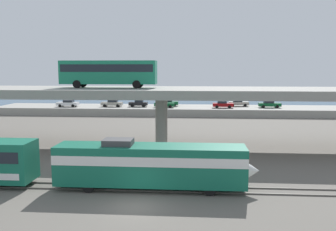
{
  "coord_description": "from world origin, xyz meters",
  "views": [
    {
      "loc": [
        4.34,
        -25.36,
        9.96
      ],
      "look_at": [
        0.56,
        23.47,
        3.68
      ],
      "focal_mm": 39.31,
      "sensor_mm": 36.0,
      "label": 1
    }
  ],
  "objects_px": {
    "train_locomotive": "(160,163)",
    "parked_car_0": "(164,104)",
    "parked_car_1": "(269,104)",
    "parked_car_2": "(223,104)",
    "transit_bus_on_overpass": "(108,71)",
    "parked_car_4": "(112,103)",
    "parked_car_3": "(238,103)",
    "parked_car_5": "(138,103)",
    "parked_car_6": "(169,103)",
    "parked_car_7": "(68,103)"
  },
  "relations": [
    {
      "from": "train_locomotive",
      "to": "parked_car_0",
      "type": "xyz_separation_m",
      "value": [
        -3.94,
        48.99,
        0.18
      ]
    },
    {
      "from": "parked_car_1",
      "to": "parked_car_2",
      "type": "distance_m",
      "value": 10.06
    },
    {
      "from": "transit_bus_on_overpass",
      "to": "parked_car_2",
      "type": "bearing_deg",
      "value": -116.92
    },
    {
      "from": "transit_bus_on_overpass",
      "to": "parked_car_4",
      "type": "height_order",
      "value": "transit_bus_on_overpass"
    },
    {
      "from": "parked_car_0",
      "to": "parked_car_3",
      "type": "bearing_deg",
      "value": 13.44
    },
    {
      "from": "parked_car_5",
      "to": "parked_car_6",
      "type": "bearing_deg",
      "value": -162.39
    },
    {
      "from": "transit_bus_on_overpass",
      "to": "parked_car_1",
      "type": "height_order",
      "value": "transit_bus_on_overpass"
    },
    {
      "from": "parked_car_0",
      "to": "parked_car_1",
      "type": "xyz_separation_m",
      "value": [
        22.51,
        1.33,
        0.0
      ]
    },
    {
      "from": "parked_car_1",
      "to": "parked_car_6",
      "type": "xyz_separation_m",
      "value": [
        -21.76,
        1.93,
        -0.0
      ]
    },
    {
      "from": "parked_car_4",
      "to": "parked_car_7",
      "type": "distance_m",
      "value": 9.69
    },
    {
      "from": "parked_car_7",
      "to": "parked_car_1",
      "type": "bearing_deg",
      "value": -178.16
    },
    {
      "from": "parked_car_2",
      "to": "parked_car_5",
      "type": "bearing_deg",
      "value": 176.57
    },
    {
      "from": "parked_car_4",
      "to": "parked_car_1",
      "type": "bearing_deg",
      "value": -179.01
    },
    {
      "from": "parked_car_1",
      "to": "parked_car_4",
      "type": "xyz_separation_m",
      "value": [
        -34.06,
        -0.59,
        0.0
      ]
    },
    {
      "from": "parked_car_2",
      "to": "parked_car_7",
      "type": "relative_size",
      "value": 0.92
    },
    {
      "from": "parked_car_6",
      "to": "parked_car_2",
      "type": "bearing_deg",
      "value": -15.04
    },
    {
      "from": "parked_car_3",
      "to": "parked_car_7",
      "type": "distance_m",
      "value": 37.64
    },
    {
      "from": "parked_car_2",
      "to": "parked_car_3",
      "type": "height_order",
      "value": "same"
    },
    {
      "from": "parked_car_4",
      "to": "parked_car_5",
      "type": "distance_m",
      "value": 5.8
    },
    {
      "from": "transit_bus_on_overpass",
      "to": "parked_car_4",
      "type": "relative_size",
      "value": 2.59
    },
    {
      "from": "parked_car_2",
      "to": "parked_car_4",
      "type": "height_order",
      "value": "same"
    },
    {
      "from": "parked_car_0",
      "to": "parked_car_5",
      "type": "height_order",
      "value": "same"
    },
    {
      "from": "parked_car_5",
      "to": "parked_car_6",
      "type": "xyz_separation_m",
      "value": [
        6.52,
        2.07,
        0.0
      ]
    },
    {
      "from": "parked_car_0",
      "to": "transit_bus_on_overpass",
      "type": "bearing_deg",
      "value": -97.2
    },
    {
      "from": "transit_bus_on_overpass",
      "to": "train_locomotive",
      "type": "bearing_deg",
      "value": 116.35
    },
    {
      "from": "parked_car_5",
      "to": "parked_car_7",
      "type": "relative_size",
      "value": 0.86
    },
    {
      "from": "parked_car_3",
      "to": "parked_car_4",
      "type": "relative_size",
      "value": 0.95
    },
    {
      "from": "parked_car_2",
      "to": "parked_car_3",
      "type": "relative_size",
      "value": 0.98
    },
    {
      "from": "transit_bus_on_overpass",
      "to": "parked_car_5",
      "type": "relative_size",
      "value": 2.98
    },
    {
      "from": "transit_bus_on_overpass",
      "to": "parked_car_5",
      "type": "distance_m",
      "value": 34.69
    },
    {
      "from": "transit_bus_on_overpass",
      "to": "parked_car_1",
      "type": "xyz_separation_m",
      "value": [
        26.65,
        34.04,
        -7.21
      ]
    },
    {
      "from": "parked_car_0",
      "to": "parked_car_6",
      "type": "distance_m",
      "value": 3.35
    },
    {
      "from": "train_locomotive",
      "to": "parked_car_0",
      "type": "bearing_deg",
      "value": 94.59
    },
    {
      "from": "train_locomotive",
      "to": "parked_car_2",
      "type": "height_order",
      "value": "train_locomotive"
    },
    {
      "from": "parked_car_2",
      "to": "parked_car_4",
      "type": "distance_m",
      "value": 24.08
    },
    {
      "from": "train_locomotive",
      "to": "parked_car_5",
      "type": "height_order",
      "value": "train_locomotive"
    },
    {
      "from": "parked_car_2",
      "to": "parked_car_5",
      "type": "relative_size",
      "value": 1.07
    },
    {
      "from": "parked_car_7",
      "to": "parked_car_6",
      "type": "bearing_deg",
      "value": -171.36
    },
    {
      "from": "parked_car_2",
      "to": "parked_car_6",
      "type": "height_order",
      "value": "same"
    },
    {
      "from": "parked_car_1",
      "to": "parked_car_3",
      "type": "height_order",
      "value": "same"
    },
    {
      "from": "parked_car_0",
      "to": "parked_car_5",
      "type": "xyz_separation_m",
      "value": [
        -5.77,
        1.19,
        0.0
      ]
    },
    {
      "from": "train_locomotive",
      "to": "parked_car_3",
      "type": "distance_m",
      "value": 54.28
    },
    {
      "from": "parked_car_2",
      "to": "parked_car_7",
      "type": "xyz_separation_m",
      "value": [
        -33.72,
        -0.17,
        0.0
      ]
    },
    {
      "from": "parked_car_5",
      "to": "parked_car_7",
      "type": "height_order",
      "value": "same"
    },
    {
      "from": "parked_car_4",
      "to": "parked_car_7",
      "type": "relative_size",
      "value": 0.99
    },
    {
      "from": "parked_car_6",
      "to": "parked_car_7",
      "type": "relative_size",
      "value": 0.88
    },
    {
      "from": "transit_bus_on_overpass",
      "to": "parked_car_3",
      "type": "height_order",
      "value": "transit_bus_on_overpass"
    },
    {
      "from": "parked_car_0",
      "to": "parked_car_4",
      "type": "bearing_deg",
      "value": 176.31
    },
    {
      "from": "parked_car_5",
      "to": "parked_car_7",
      "type": "bearing_deg",
      "value": 4.68
    },
    {
      "from": "parked_car_5",
      "to": "parked_car_6",
      "type": "height_order",
      "value": "same"
    }
  ]
}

